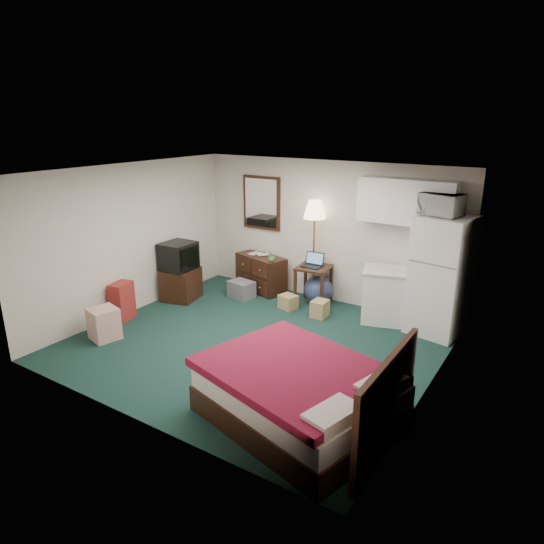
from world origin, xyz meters
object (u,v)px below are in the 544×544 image
Objects in this scene: dresser at (261,273)px; fridge at (441,276)px; desk at (313,285)px; kitchen_counter at (388,297)px; bed at (299,394)px; floor_lamp at (314,252)px; tv_stand at (181,284)px; suitcase at (122,301)px.

dresser is 3.39m from fridge.
fridge reaches higher than desk.
bed is (0.14, -3.14, -0.11)m from kitchen_counter.
floor_lamp reaches higher than kitchen_counter.
floor_lamp reaches higher than tv_stand.
dresser is 1.52m from tv_stand.
suitcase is at bearing -177.95° from bed.
suitcase is at bearing -142.70° from fridge.
dresser is at bearing 37.35° from tv_stand.
floor_lamp is 0.92× the size of bed.
desk is at bearing 13.44° from tv_stand.
floor_lamp reaches higher than suitcase.
desk is (1.18, -0.10, 0.01)m from dresser.
kitchen_counter is (1.47, -0.18, -0.49)m from floor_lamp.
dresser is 0.55× the size of fridge.
kitchen_counter is at bearing 3.65° from tv_stand.
desk reaches higher than dresser.
floor_lamp is 3.37m from suitcase.
floor_lamp is at bearing 130.46° from bed.
floor_lamp is at bearing 112.81° from desk.
tv_stand is (-3.52, -1.06, -0.14)m from kitchen_counter.
tv_stand is (-3.66, 2.08, -0.04)m from bed.
suitcase is (-2.21, -2.47, -0.60)m from floor_lamp.
tv_stand is at bearing -160.89° from desk.
dresser is 1.60× the size of suitcase.
dresser is at bearing -171.64° from fridge.
bed is 3.13× the size of suitcase.
kitchen_counter is 1.35× the size of suitcase.
dresser reaches higher than bed.
fridge is (0.79, 0.01, 0.49)m from kitchen_counter.
tv_stand is at bearing -155.92° from fridge.
desk is (0.10, -0.17, -0.56)m from floor_lamp.
bed is (-0.65, -3.16, -0.60)m from fridge.
dresser is at bearing 167.76° from desk.
bed is at bearing -34.61° from dresser.
floor_lamp is at bearing 36.05° from suitcase.
dresser is at bearing 160.75° from kitchen_counter.
bed is (1.61, -3.33, -0.60)m from floor_lamp.
desk is 0.35× the size of bed.
floor_lamp is 3.74m from bed.
fridge is (3.34, -0.10, 0.57)m from dresser.
bed is at bearing -104.23° from kitchen_counter.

